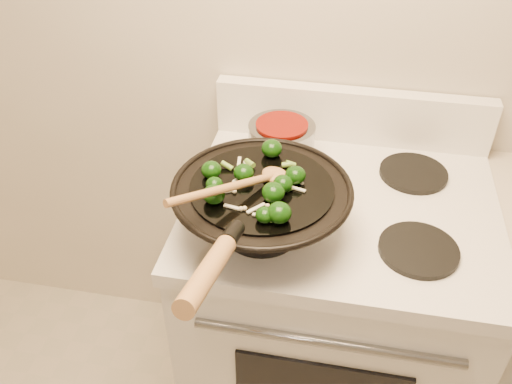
# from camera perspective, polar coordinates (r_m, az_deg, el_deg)

# --- Properties ---
(stove) EXTENTS (0.78, 0.67, 1.08)m
(stove) POSITION_cam_1_polar(r_m,az_deg,el_deg) (1.70, 7.56, -12.81)
(stove) COLOR white
(stove) RESTS_ON ground
(wok) EXTENTS (0.41, 0.67, 0.26)m
(wok) POSITION_cam_1_polar(r_m,az_deg,el_deg) (1.22, 0.55, -1.51)
(wok) COLOR black
(wok) RESTS_ON stove
(stirfry) EXTENTS (0.24, 0.28, 0.05)m
(stirfry) POSITION_cam_1_polar(r_m,az_deg,el_deg) (1.17, 0.17, 0.95)
(stirfry) COLOR black
(stirfry) RESTS_ON wok
(wooden_spoon) EXTENTS (0.23, 0.27, 0.09)m
(wooden_spoon) POSITION_cam_1_polar(r_m,az_deg,el_deg) (1.16, -0.92, 1.01)
(wooden_spoon) COLOR #A97643
(wooden_spoon) RESTS_ON wok
(saucepan) EXTENTS (0.18, 0.28, 0.11)m
(saucepan) POSITION_cam_1_polar(r_m,az_deg,el_deg) (1.48, 2.65, 5.38)
(saucepan) COLOR gray
(saucepan) RESTS_ON stove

